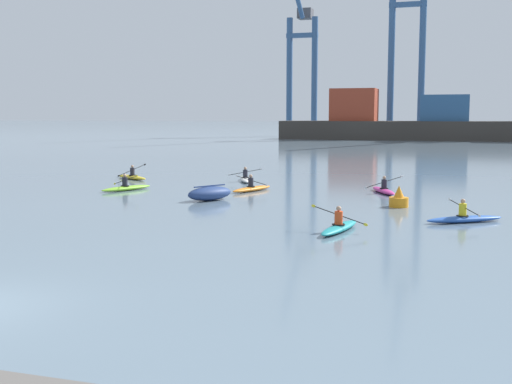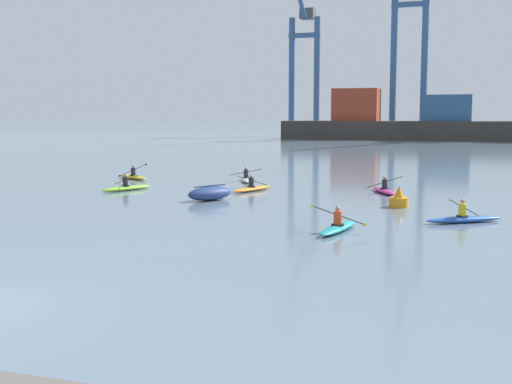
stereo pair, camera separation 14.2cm
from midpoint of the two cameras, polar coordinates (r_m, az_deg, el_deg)
name	(u,v)px [view 2 (the right image)]	position (r m, az deg, el deg)	size (l,w,h in m)	color
container_barge	(446,123)	(114.35, 16.28, 5.80)	(55.41, 8.18, 8.74)	#38332D
gantry_crane_west	(304,53)	(131.74, 4.21, 12.00)	(6.32, 18.28, 34.08)	#335684
gantry_crane_west_mid	(409,33)	(124.54, 13.27, 13.31)	(6.70, 16.66, 38.99)	#335684
capsized_dinghy	(210,193)	(32.87, -3.92, -0.12)	(2.26, 2.80, 0.76)	navy
channel_buoy	(399,199)	(31.16, 12.48, -0.63)	(0.90, 0.90, 1.00)	orange
kayak_teal	(338,227)	(24.32, 7.37, -3.02)	(2.21, 3.45, 0.96)	teal
kayak_white	(246,179)	(42.11, -0.78, 1.16)	(2.10, 3.37, 0.95)	silver
kayak_yellow	(133,177)	(44.39, -10.61, 1.34)	(3.21, 2.28, 1.01)	yellow
kayak_blue	(464,218)	(27.40, 17.83, -2.19)	(3.16, 2.39, 0.95)	#2856B2
kayak_magenta	(384,190)	(36.52, 11.21, 0.17)	(2.03, 3.34, 0.99)	#C13384
kayak_orange	(252,188)	(36.75, -0.22, 0.34)	(2.15, 3.41, 0.95)	orange
kayak_lime	(127,187)	(37.81, -11.09, 0.40)	(2.06, 3.36, 0.98)	#7ABC2D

